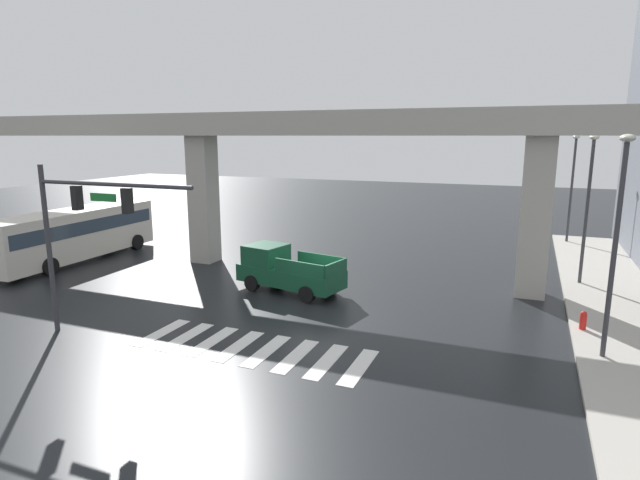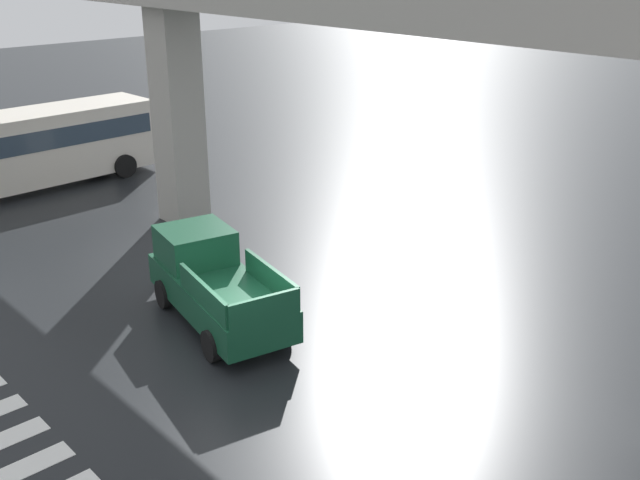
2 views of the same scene
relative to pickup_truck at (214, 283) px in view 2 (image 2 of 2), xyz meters
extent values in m
plane|color=black|center=(1.91, -0.77, -0.99)|extent=(120.00, 120.00, 0.00)
cube|color=#ADA89E|center=(-6.86, 3.55, 2.61)|extent=(1.30, 1.30, 7.19)
cube|color=#14472D|center=(0.29, -0.06, -0.21)|extent=(5.38, 2.89, 0.80)
cube|color=#14472D|center=(-1.13, 0.23, 0.64)|extent=(2.02, 2.06, 0.90)
cube|color=#3F5160|center=(-1.58, 0.33, 0.64)|extent=(0.44, 1.66, 0.77)
cube|color=#14472D|center=(1.24, -1.15, 0.49)|extent=(2.62, 0.64, 0.60)
cube|color=#14472D|center=(1.60, 0.56, 0.49)|extent=(2.62, 0.64, 0.60)
cube|color=#14472D|center=(2.74, -0.57, 0.49)|extent=(0.45, 1.73, 0.60)
cylinder|color=black|center=(-1.44, -0.62, -0.61)|extent=(0.80, 0.43, 0.76)
cylinder|color=black|center=(-1.07, 1.14, -0.61)|extent=(0.80, 0.43, 0.76)
cylinder|color=black|center=(1.66, -1.27, -0.61)|extent=(0.80, 0.43, 0.76)
cylinder|color=black|center=(2.03, 0.50, -0.61)|extent=(0.80, 0.43, 0.76)
cube|color=beige|center=(-13.93, 0.70, 0.65)|extent=(2.84, 10.87, 2.70)
cube|color=#2D3D4C|center=(-13.93, 0.70, 1.12)|extent=(2.86, 10.33, 0.76)
cube|color=#2D3D4C|center=(-14.09, 6.06, 0.99)|extent=(2.25, 0.15, 1.49)
cylinder|color=black|center=(-15.27, 4.44, -0.51)|extent=(0.38, 0.97, 0.96)
cylinder|color=black|center=(-12.82, 4.52, -0.51)|extent=(0.38, 0.97, 0.96)
camera|label=1|loc=(10.33, -21.06, 6.20)|focal=28.93mm
camera|label=2|loc=(14.21, -9.52, 7.90)|focal=41.46mm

